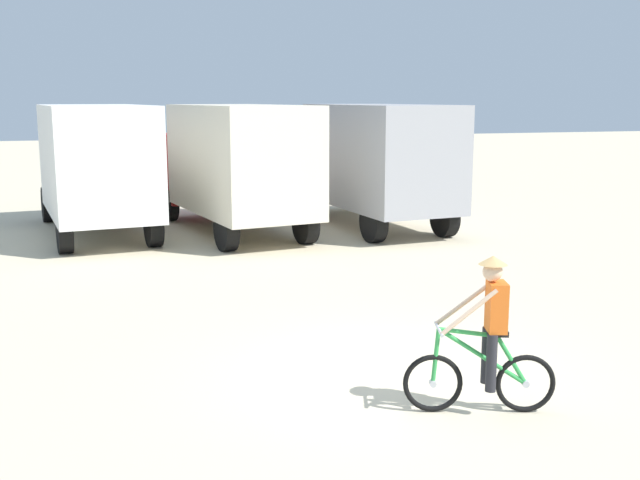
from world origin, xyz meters
TOP-DOWN VIEW (x-y plane):
  - ground_plane at (0.00, 0.00)m, footprint 120.00×120.00m
  - box_truck_white_box at (-3.34, 11.95)m, footprint 3.01×6.95m
  - box_truck_cream_rv at (0.14, 11.14)m, footprint 3.30×7.02m
  - box_truck_grey_hauler at (3.95, 11.05)m, footprint 2.93×6.93m
  - cyclist_orange_shirt at (0.50, -1.35)m, footprint 1.66×0.70m

SIDE VIEW (x-z plane):
  - ground_plane at x=0.00m, z-range 0.00..0.00m
  - cyclist_orange_shirt at x=0.50m, z-range -0.06..1.76m
  - box_truck_white_box at x=-3.34m, z-range 0.20..3.55m
  - box_truck_cream_rv at x=0.14m, z-range 0.20..3.55m
  - box_truck_grey_hauler at x=3.95m, z-range 0.20..3.55m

